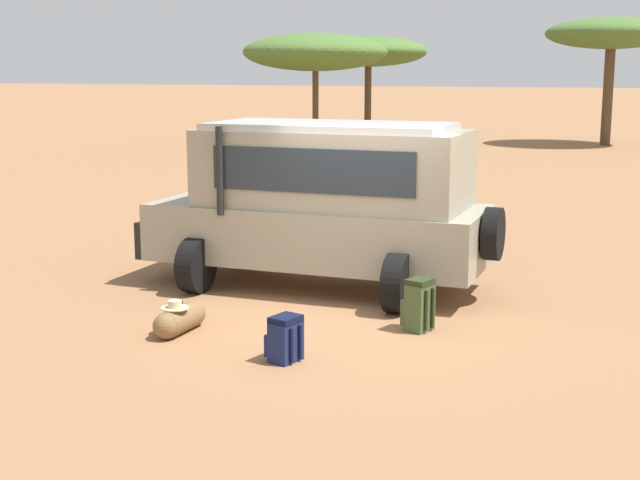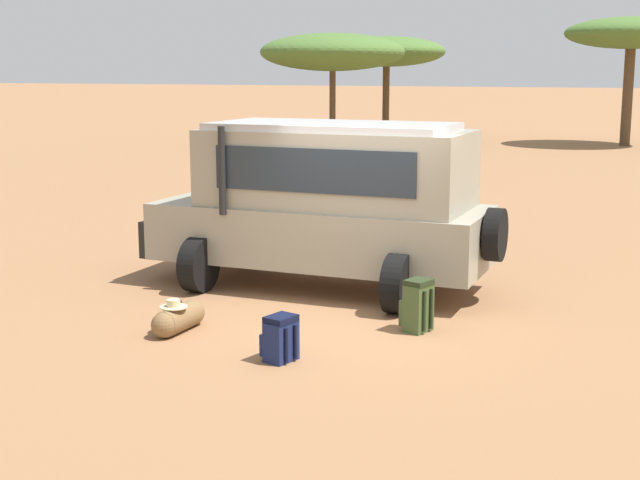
% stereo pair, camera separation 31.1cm
% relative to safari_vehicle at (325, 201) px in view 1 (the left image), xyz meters
% --- Properties ---
extents(ground_plane, '(320.00, 320.00, 0.00)m').
position_rel_safari_vehicle_xyz_m(ground_plane, '(0.95, -1.42, -1.29)').
color(ground_plane, '#936642').
extents(safari_vehicle, '(5.39, 2.87, 2.44)m').
position_rel_safari_vehicle_xyz_m(safari_vehicle, '(0.00, 0.00, 0.00)').
color(safari_vehicle, gray).
rests_on(safari_vehicle, ground_plane).
extents(backpack_beside_front_wheel, '(0.40, 0.40, 0.52)m').
position_rel_safari_vehicle_xyz_m(backpack_beside_front_wheel, '(0.94, -3.34, -1.04)').
color(backpack_beside_front_wheel, navy).
rests_on(backpack_beside_front_wheel, ground_plane).
extents(backpack_cluster_center, '(0.41, 0.39, 0.66)m').
position_rel_safari_vehicle_xyz_m(backpack_cluster_center, '(1.95, -1.61, -0.97)').
color(backpack_cluster_center, '#42562D').
rests_on(backpack_cluster_center, ground_plane).
extents(duffel_bag_low_black_case, '(0.34, 0.94, 0.43)m').
position_rel_safari_vehicle_xyz_m(duffel_bag_low_black_case, '(-0.73, -2.86, -1.12)').
color(duffel_bag_low_black_case, brown).
rests_on(duffel_bag_low_black_case, ground_plane).
extents(acacia_tree_far_left, '(5.94, 6.22, 4.68)m').
position_rel_safari_vehicle_xyz_m(acacia_tree_far_left, '(-9.94, 22.49, 2.61)').
color(acacia_tree_far_left, brown).
rests_on(acacia_tree_far_left, ground_plane).
extents(acacia_tree_left_mid, '(5.48, 5.97, 4.75)m').
position_rel_safari_vehicle_xyz_m(acacia_tree_left_mid, '(-9.77, 28.34, 2.73)').
color(acacia_tree_left_mid, brown).
rests_on(acacia_tree_left_mid, ground_plane).
extents(acacia_tree_centre_back, '(5.49, 5.32, 5.38)m').
position_rel_safari_vehicle_xyz_m(acacia_tree_centre_back, '(1.16, 28.27, 3.37)').
color(acacia_tree_centre_back, brown).
rests_on(acacia_tree_centre_back, ground_plane).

